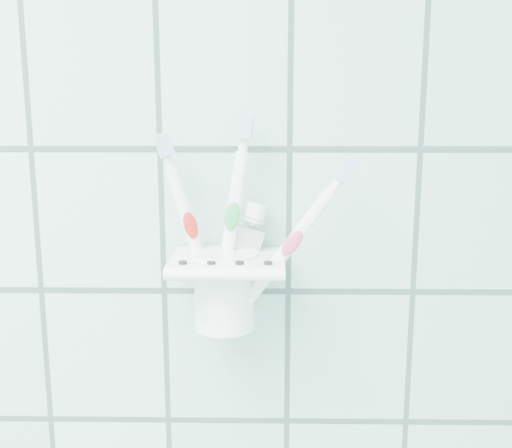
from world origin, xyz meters
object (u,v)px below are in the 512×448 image
Objects in this scene: toothpaste_tube at (224,249)px; cup at (224,286)px; toothbrush_orange at (230,224)px; toothbrush_blue at (216,217)px; holder_bracket at (228,264)px; toothbrush_pink at (216,223)px.

cup is at bearing -89.58° from toothpaste_tube.
toothbrush_orange is at bearing -78.25° from toothpaste_tube.
cup is 0.38× the size of toothbrush_blue.
cup is at bearing 136.63° from holder_bracket.
toothpaste_tube is (0.01, 0.01, -0.03)m from toothbrush_pink.
toothbrush_blue is at bearing 143.53° from cup.
toothbrush_pink is 0.03m from toothpaste_tube.
toothpaste_tube is at bearing 15.33° from toothbrush_pink.
toothbrush_orange is at bearing -49.55° from toothbrush_blue.
cup is 0.07m from toothbrush_blue.
toothbrush_pink is 0.03m from toothbrush_orange.
toothpaste_tube is at bearing 108.73° from toothbrush_orange.
holder_bracket and cup have the same top height.
toothbrush_blue reaches higher than cup.
toothpaste_tube is at bearing 55.91° from toothbrush_blue.
holder_bracket is 0.59× the size of toothbrush_orange.
cup is at bearing -32.08° from toothbrush_blue.
toothbrush_orange is at bearing -83.02° from toothbrush_pink.
toothbrush_pink is at bearing 102.02° from toothbrush_blue.
holder_bracket is at bearing -78.94° from toothpaste_tube.
cup is 0.07m from toothbrush_pink.
toothpaste_tube is (-0.01, 0.03, -0.03)m from toothbrush_orange.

